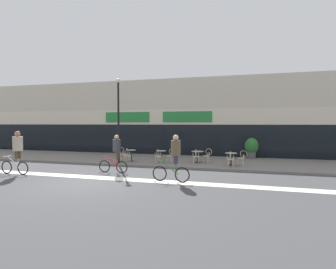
% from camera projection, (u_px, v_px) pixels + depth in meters
% --- Properties ---
extents(ground_plane, '(120.00, 120.00, 0.00)m').
position_uv_depth(ground_plane, '(85.00, 183.00, 11.48)').
color(ground_plane, '#424244').
extents(sidewalk_slab, '(40.00, 5.50, 0.12)m').
position_uv_depth(sidewalk_slab, '(144.00, 160.00, 18.46)').
color(sidewalk_slab, slate).
rests_on(sidewalk_slab, ground).
extents(storefront_facade, '(40.00, 4.06, 6.15)m').
position_uv_depth(storefront_facade, '(163.00, 118.00, 22.87)').
color(storefront_facade, beige).
rests_on(storefront_facade, ground).
extents(bike_lane_stripe, '(36.00, 0.70, 0.01)m').
position_uv_depth(bike_lane_stripe, '(99.00, 178.00, 12.55)').
color(bike_lane_stripe, silver).
rests_on(bike_lane_stripe, ground).
extents(bistro_table_0, '(0.61, 0.61, 0.75)m').
position_uv_depth(bistro_table_0, '(131.00, 153.00, 17.24)').
color(bistro_table_0, black).
rests_on(bistro_table_0, sidewalk_slab).
extents(bistro_table_1, '(0.64, 0.64, 0.74)m').
position_uv_depth(bistro_table_1, '(161.00, 154.00, 16.79)').
color(bistro_table_1, black).
rests_on(bistro_table_1, sidewalk_slab).
extents(bistro_table_2, '(0.77, 0.77, 0.71)m').
position_uv_depth(bistro_table_2, '(197.00, 154.00, 16.69)').
color(bistro_table_2, black).
rests_on(bistro_table_2, sidewalk_slab).
extents(bistro_table_3, '(0.70, 0.70, 0.74)m').
position_uv_depth(bistro_table_3, '(231.00, 156.00, 15.51)').
color(bistro_table_3, black).
rests_on(bistro_table_3, sidewalk_slab).
extents(cafe_chair_0_near, '(0.43, 0.59, 0.90)m').
position_uv_depth(cafe_chair_0_near, '(127.00, 154.00, 16.64)').
color(cafe_chair_0_near, beige).
rests_on(cafe_chair_0_near, sidewalk_slab).
extents(cafe_chair_0_side, '(0.59, 0.43, 0.90)m').
position_uv_depth(cafe_chair_0_side, '(123.00, 153.00, 17.41)').
color(cafe_chair_0_side, beige).
rests_on(cafe_chair_0_side, sidewalk_slab).
extents(cafe_chair_1_near, '(0.41, 0.58, 0.90)m').
position_uv_depth(cafe_chair_1_near, '(158.00, 155.00, 16.19)').
color(cafe_chair_1_near, beige).
rests_on(cafe_chair_1_near, sidewalk_slab).
extents(cafe_chair_1_side, '(0.58, 0.41, 0.90)m').
position_uv_depth(cafe_chair_1_side, '(171.00, 154.00, 16.62)').
color(cafe_chair_1_side, beige).
rests_on(cafe_chair_1_side, sidewalk_slab).
extents(cafe_chair_2_near, '(0.43, 0.59, 0.90)m').
position_uv_depth(cafe_chair_2_near, '(196.00, 155.00, 16.08)').
color(cafe_chair_2_near, beige).
rests_on(cafe_chair_2_near, sidewalk_slab).
extents(cafe_chair_2_side, '(0.60, 0.45, 0.90)m').
position_uv_depth(cafe_chair_2_side, '(207.00, 155.00, 16.51)').
color(cafe_chair_2_side, beige).
rests_on(cafe_chair_2_side, sidewalk_slab).
extents(cafe_chair_3_near, '(0.43, 0.59, 0.90)m').
position_uv_depth(cafe_chair_3_near, '(231.00, 158.00, 14.91)').
color(cafe_chair_3_near, beige).
rests_on(cafe_chair_3_near, sidewalk_slab).
extents(cafe_chair_3_side, '(0.59, 0.44, 0.90)m').
position_uv_depth(cafe_chair_3_side, '(242.00, 157.00, 15.33)').
color(cafe_chair_3_side, beige).
rests_on(cafe_chair_3_side, sidewalk_slab).
extents(planter_pot, '(0.95, 0.95, 1.47)m').
position_uv_depth(planter_pot, '(252.00, 147.00, 18.58)').
color(planter_pot, '#4C4C51').
rests_on(planter_pot, sidewalk_slab).
extents(lamp_post, '(0.26, 0.26, 5.27)m').
position_uv_depth(lamp_post, '(118.00, 115.00, 16.32)').
color(lamp_post, black).
rests_on(lamp_post, sidewalk_slab).
extents(cyclist_0, '(1.72, 0.49, 2.22)m').
position_uv_depth(cyclist_0, '(17.00, 149.00, 13.28)').
color(cyclist_0, black).
rests_on(cyclist_0, ground).
extents(cyclist_1, '(1.74, 0.50, 2.10)m').
position_uv_depth(cyclist_1, '(175.00, 155.00, 11.56)').
color(cyclist_1, black).
rests_on(cyclist_1, ground).
extents(cyclist_2, '(1.65, 0.48, 2.01)m').
position_uv_depth(cyclist_2, '(116.00, 151.00, 13.70)').
color(cyclist_2, black).
rests_on(cyclist_2, ground).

